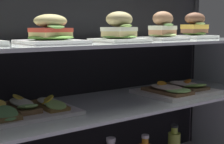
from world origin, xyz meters
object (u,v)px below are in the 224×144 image
Objects in this scene: plated_roll_sandwich_right_of_center at (163,29)px; open_sandwich_tray_mid_right at (25,109)px; plated_roll_sandwich_far_left at (119,30)px; plated_roll_sandwich_near_right_corner at (51,33)px; open_sandwich_tray_left_of_center at (177,89)px; plated_roll_sandwich_left_of_center at (195,28)px.

open_sandwich_tray_mid_right is (-0.64, 0.03, -0.28)m from plated_roll_sandwich_right_of_center.
plated_roll_sandwich_near_right_corner is at bearing 177.24° from plated_roll_sandwich_far_left.
plated_roll_sandwich_near_right_corner is 0.28m from plated_roll_sandwich_far_left.
plated_roll_sandwich_right_of_center reaches higher than open_sandwich_tray_left_of_center.
plated_roll_sandwich_near_right_corner is at bearing -175.66° from plated_roll_sandwich_right_of_center.
plated_roll_sandwich_right_of_center is 0.51× the size of open_sandwich_tray_mid_right.
plated_roll_sandwich_near_right_corner is 1.12× the size of plated_roll_sandwich_far_left.
open_sandwich_tray_mid_right is (-0.35, 0.09, -0.28)m from plated_roll_sandwich_far_left.
plated_roll_sandwich_far_left is at bearing -13.94° from open_sandwich_tray_mid_right.
open_sandwich_tray_left_of_center is (0.63, 0.01, -0.26)m from plated_roll_sandwich_near_right_corner.
open_sandwich_tray_left_of_center is at bearing -29.56° from plated_roll_sandwich_right_of_center.
plated_roll_sandwich_far_left reaches higher than plated_roll_sandwich_near_right_corner.
plated_roll_sandwich_near_right_corner is 0.29m from open_sandwich_tray_mid_right.
plated_roll_sandwich_left_of_center is at bearing 10.31° from plated_roll_sandwich_right_of_center.
plated_roll_sandwich_near_right_corner is 0.57m from plated_roll_sandwich_right_of_center.
plated_roll_sandwich_right_of_center is 0.29m from open_sandwich_tray_left_of_center.
plated_roll_sandwich_far_left is 1.05× the size of plated_roll_sandwich_right_of_center.
plated_roll_sandwich_far_left is at bearing -169.32° from plated_roll_sandwich_left_of_center.
plated_roll_sandwich_far_left is (0.28, -0.01, 0.01)m from plated_roll_sandwich_near_right_corner.
open_sandwich_tray_left_of_center is (0.35, 0.02, -0.27)m from plated_roll_sandwich_far_left.
plated_roll_sandwich_right_of_center is (0.29, 0.06, 0.00)m from plated_roll_sandwich_far_left.
open_sandwich_tray_left_of_center is at bearing -5.25° from open_sandwich_tray_mid_right.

